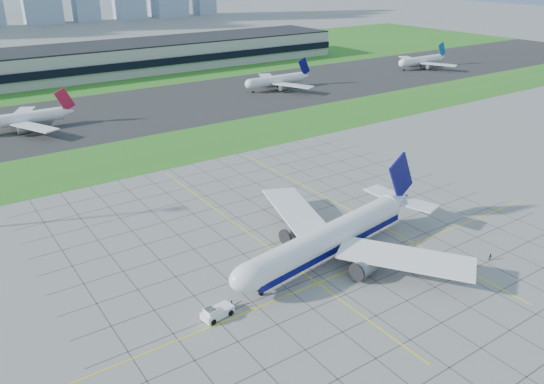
# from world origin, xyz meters

# --- Properties ---
(ground) EXTENTS (1400.00, 1400.00, 0.00)m
(ground) POSITION_xyz_m (0.00, 0.00, 0.00)
(ground) COLOR gray
(ground) RESTS_ON ground
(grass_median) EXTENTS (700.00, 35.00, 0.04)m
(grass_median) POSITION_xyz_m (0.00, 90.00, 0.02)
(grass_median) COLOR #2E7320
(grass_median) RESTS_ON ground
(asphalt_taxiway) EXTENTS (700.00, 75.00, 0.04)m
(asphalt_taxiway) POSITION_xyz_m (0.00, 145.00, 0.03)
(asphalt_taxiway) COLOR #383838
(asphalt_taxiway) RESTS_ON ground
(grass_far) EXTENTS (700.00, 145.00, 0.04)m
(grass_far) POSITION_xyz_m (0.00, 255.00, 0.02)
(grass_far) COLOR #2E7320
(grass_far) RESTS_ON ground
(apron_markings) EXTENTS (120.00, 130.00, 0.03)m
(apron_markings) POSITION_xyz_m (0.43, 11.09, 0.02)
(apron_markings) COLOR #474744
(apron_markings) RESTS_ON ground
(terminal) EXTENTS (260.00, 43.00, 15.80)m
(terminal) POSITION_xyz_m (40.00, 229.87, 7.89)
(terminal) COLOR #B7B7B2
(terminal) RESTS_ON ground
(airliner) EXTENTS (56.56, 56.88, 17.89)m
(airliner) POSITION_xyz_m (-1.93, 4.11, 4.89)
(airliner) COLOR white
(airliner) RESTS_ON ground
(pushback_tug) EXTENTS (8.62, 3.74, 2.37)m
(pushback_tug) POSITION_xyz_m (-31.72, -0.17, 1.05)
(pushback_tug) COLOR white
(pushback_tug) RESTS_ON ground
(crew_near) EXTENTS (0.62, 0.78, 1.89)m
(crew_near) POSITION_xyz_m (-28.17, 0.37, 0.95)
(crew_near) COLOR black
(crew_near) RESTS_ON ground
(crew_far) EXTENTS (0.98, 0.93, 1.59)m
(crew_far) POSITION_xyz_m (25.57, -15.95, 0.79)
(crew_far) COLOR black
(crew_far) RESTS_ON ground
(distant_jet_1) EXTENTS (35.00, 42.66, 14.08)m
(distant_jet_1) POSITION_xyz_m (-35.25, 140.47, 4.48)
(distant_jet_1) COLOR white
(distant_jet_1) RESTS_ON ground
(distant_jet_2) EXTENTS (36.19, 42.66, 14.08)m
(distant_jet_2) POSITION_xyz_m (82.41, 143.38, 4.48)
(distant_jet_2) COLOR white
(distant_jet_2) RESTS_ON ground
(distant_jet_3) EXTENTS (36.95, 42.66, 14.08)m
(distant_jet_3) POSITION_xyz_m (184.83, 140.91, 4.48)
(distant_jet_3) COLOR white
(distant_jet_3) RESTS_ON ground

